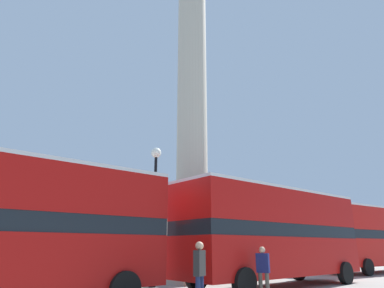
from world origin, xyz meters
name	(u,v)px	position (x,y,z in m)	size (l,w,h in m)	color
ground_plane	(192,279)	(0.00, 0.00, 0.00)	(200.00, 200.00, 0.00)	gray
monument_column	(192,117)	(0.00, 0.00, 9.41)	(5.03, 5.03, 26.54)	#ADA593
bus_a	(377,236)	(13.64, -4.13, 2.40)	(11.32, 3.53, 4.35)	#B7140F
bus_b	(274,232)	(0.50, -5.30, 2.33)	(10.10, 2.93, 4.21)	#A80F0C
equestrian_statue	(252,248)	(10.26, 4.69, 1.58)	(4.55, 4.19, 5.90)	#ADA593
street_lamp	(155,197)	(-3.76, -1.87, 3.89)	(0.49, 0.49, 6.29)	black
pedestrian_near_lamp	(263,269)	(-2.59, -7.10, 0.94)	(0.33, 0.48, 1.69)	#4C473D
pedestrian_by_plinth	(200,270)	(-5.77, -7.44, 1.05)	(0.52, 0.39, 1.83)	#192347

